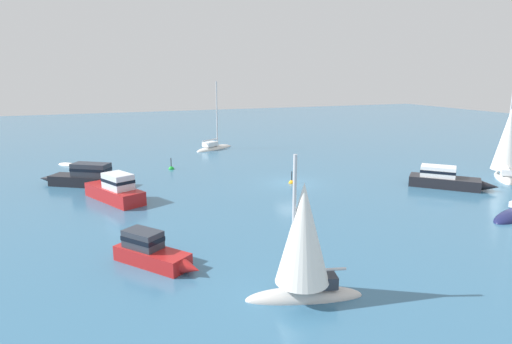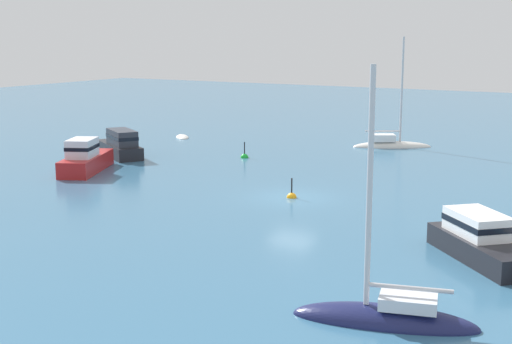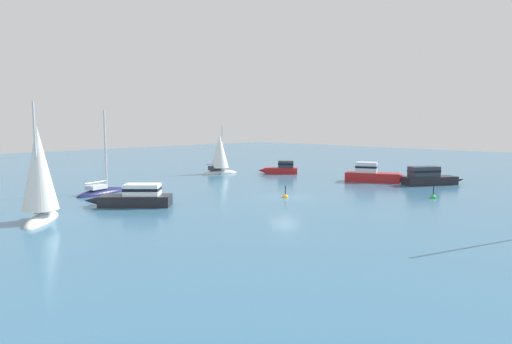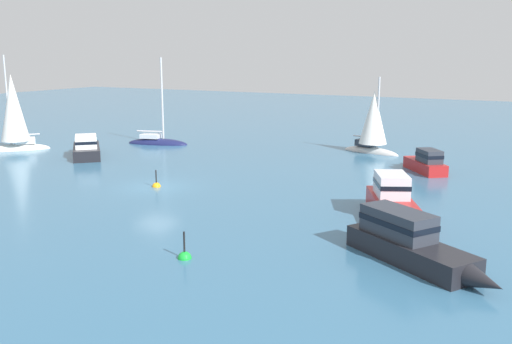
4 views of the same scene
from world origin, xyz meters
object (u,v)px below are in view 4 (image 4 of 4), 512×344
object	(u,v)px
cabin_cruiser	(86,148)
ketch	(157,143)
launch	(425,162)
sailboat	(14,116)
mooring_buoy	(185,258)
powerboat	(394,204)
cabin_cruiser_1	(410,242)
sailboat_1	(373,125)
channel_buoy	(156,186)

from	to	relation	value
cabin_cruiser	ketch	xyz separation A→B (m)	(-7.85, 1.18, -0.59)
launch	sailboat	distance (m)	34.12
ketch	sailboat	bearing A→B (deg)	-151.09
launch	mooring_buoy	size ratio (longest dim) A/B	3.31
powerboat	sailboat	bearing A→B (deg)	-124.54
cabin_cruiser	cabin_cruiser_1	world-z (taller)	cabin_cruiser_1
launch	cabin_cruiser_1	xyz separation A→B (m)	(18.51, 3.10, 0.14)
sailboat	powerboat	xyz separation A→B (m)	(5.82, 34.33, -2.11)
powerboat	cabin_cruiser_1	bearing A→B (deg)	-4.60
cabin_cruiser	sailboat_1	xyz separation A→B (m)	(-12.50, 20.16, 1.63)
cabin_cruiser_1	channel_buoy	size ratio (longest dim) A/B	5.05
cabin_cruiser_1	mooring_buoy	bearing A→B (deg)	-122.27
cabin_cruiser_1	sailboat	bearing A→B (deg)	-164.81
launch	powerboat	distance (m)	12.97
sailboat	channel_buoy	world-z (taller)	sailboat
launch	sailboat	world-z (taller)	sailboat
sailboat	ketch	world-z (taller)	sailboat
sailboat	powerboat	distance (m)	34.88
launch	cabin_cruiser_1	bearing A→B (deg)	152.39
cabin_cruiser_1	powerboat	size ratio (longest dim) A/B	0.94
sailboat	mooring_buoy	xyz separation A→B (m)	(15.30, 28.09, -2.92)
cabin_cruiser_1	powerboat	xyz separation A→B (m)	(-5.59, -2.07, 0.01)
ketch	cabin_cruiser_1	bearing A→B (deg)	-50.35
sailboat_1	channel_buoy	size ratio (longest dim) A/B	5.08
powerboat	ketch	size ratio (longest dim) A/B	0.87
cabin_cruiser	mooring_buoy	xyz separation A→B (m)	(15.82, 20.52, -0.71)
launch	sailboat	xyz separation A→B (m)	(7.11, -33.29, 2.26)
cabin_cruiser	cabin_cruiser_1	size ratio (longest dim) A/B	0.88
launch	cabin_cruiser	bearing A→B (deg)	67.25
launch	ketch	xyz separation A→B (m)	(-1.25, -24.54, -0.53)
cabin_cruiser	launch	xyz separation A→B (m)	(-6.59, 25.73, -0.06)
channel_buoy	mooring_buoy	bearing A→B (deg)	42.26
powerboat	mooring_buoy	world-z (taller)	powerboat
cabin_cruiser	channel_buoy	bearing A→B (deg)	-161.49
launch	sailboat	size ratio (longest dim) A/B	0.55
cabin_cruiser_1	powerboat	world-z (taller)	powerboat
cabin_cruiser	cabin_cruiser_1	bearing A→B (deg)	-156.51
ketch	channel_buoy	xyz separation A→B (m)	(13.89, 10.46, -0.12)
cabin_cruiser	powerboat	world-z (taller)	powerboat
channel_buoy	launch	bearing A→B (deg)	131.91
cabin_cruiser	powerboat	distance (m)	27.50
cabin_cruiser_1	launch	bearing A→B (deg)	132.10
sailboat	sailboat_1	distance (m)	30.64
cabin_cruiser	sailboat	bearing A→B (deg)	49.84
cabin_cruiser_1	mooring_buoy	world-z (taller)	cabin_cruiser_1
channel_buoy	mooring_buoy	distance (m)	13.20
launch	cabin_cruiser_1	distance (m)	18.77
cabin_cruiser	channel_buoy	xyz separation A→B (m)	(6.04, 11.65, -0.71)
ketch	mooring_buoy	bearing A→B (deg)	-65.53
cabin_cruiser	ketch	world-z (taller)	ketch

